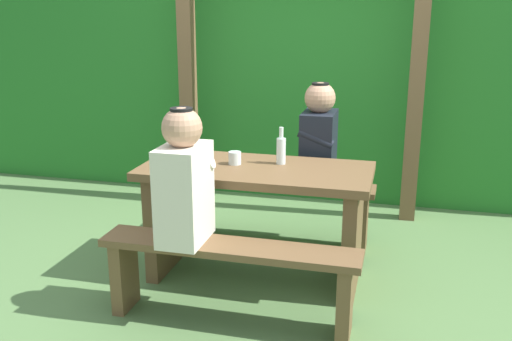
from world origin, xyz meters
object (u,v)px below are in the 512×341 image
object	(u,v)px
bench_near	(229,267)
person_black_coat	(319,139)
picnic_table	(256,203)
person_white_shirt	(184,181)
bench_far	(276,199)
bottle_left	(281,150)
drinking_glass	(235,158)

from	to	relation	value
bench_near	person_black_coat	bearing A→B (deg)	75.51
picnic_table	person_white_shirt	bearing A→B (deg)	-112.79
bench_far	bottle_left	xyz separation A→B (m)	(0.13, -0.46, 0.49)
drinking_glass	bottle_left	world-z (taller)	bottle_left
bench_near	person_white_shirt	world-z (taller)	person_white_shirt
picnic_table	bench_near	xyz separation A→B (m)	(0.00, -0.58, -0.17)
bench_near	bench_far	bearing A→B (deg)	90.00
bench_far	drinking_glass	bearing A→B (deg)	-104.78
bench_near	person_white_shirt	size ratio (longest dim) A/B	1.95
bench_far	person_black_coat	distance (m)	0.55
person_white_shirt	person_black_coat	size ratio (longest dim) A/B	1.00
drinking_glass	bottle_left	xyz separation A→B (m)	(0.27, 0.08, 0.05)
bench_far	picnic_table	bearing A→B (deg)	-90.00
person_white_shirt	person_black_coat	world-z (taller)	same
bench_far	person_black_coat	bearing A→B (deg)	-0.64
person_white_shirt	bottle_left	xyz separation A→B (m)	(0.37, 0.69, 0.03)
person_white_shirt	bench_near	bearing A→B (deg)	-0.79
bench_near	person_black_coat	distance (m)	1.27
bench_far	person_white_shirt	world-z (taller)	person_white_shirt
person_black_coat	bottle_left	world-z (taller)	person_black_coat
bench_far	drinking_glass	xyz separation A→B (m)	(-0.14, -0.54, 0.44)
bench_near	bottle_left	world-z (taller)	bottle_left
picnic_table	bottle_left	distance (m)	0.36
bottle_left	person_black_coat	bearing A→B (deg)	70.10
drinking_glass	bench_near	bearing A→B (deg)	-76.70
picnic_table	person_white_shirt	xyz separation A→B (m)	(-0.24, -0.57, 0.29)
bench_near	person_white_shirt	bearing A→B (deg)	179.21
bench_near	drinking_glass	distance (m)	0.76
bottle_left	bench_near	bearing A→B (deg)	-100.74
person_black_coat	bottle_left	xyz separation A→B (m)	(-0.17, -0.46, 0.03)
person_black_coat	bottle_left	size ratio (longest dim) A/B	3.11
person_black_coat	bottle_left	distance (m)	0.49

